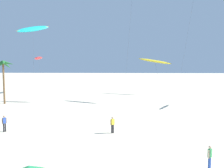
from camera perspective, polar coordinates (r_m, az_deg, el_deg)
name	(u,v)px	position (r m, az deg, el deg)	size (l,w,h in m)	color
palm_tree_0	(3,67)	(46.38, -23.28, 3.47)	(3.68, 3.32, 7.37)	brown
flying_kite_2	(155,61)	(56.64, 9.61, 5.10)	(7.20, 5.40, 8.14)	yellow
flying_kite_3	(33,29)	(61.96, -17.36, 11.75)	(6.65, 5.58, 16.03)	#19B2B7
flying_kite_8	(38,58)	(60.52, -16.24, 5.61)	(4.38, 10.27, 8.46)	red
person_near_right	(4,123)	(28.57, -23.09, -8.04)	(0.39, 0.38, 1.71)	black
person_mid_field	(210,156)	(18.83, 21.15, -14.96)	(0.36, 0.41, 1.66)	#284CA3
person_far_watcher	(113,124)	(25.88, 0.12, -9.02)	(0.44, 0.33, 1.68)	black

